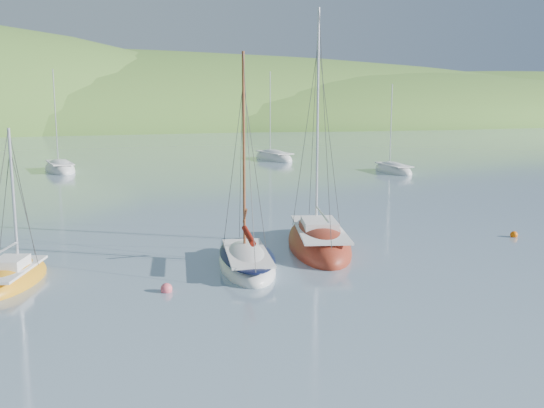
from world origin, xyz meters
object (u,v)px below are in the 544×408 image
object	(u,v)px
sailboat_yellow	(13,279)
distant_sloop_a	(60,169)
daysailer_white	(247,262)
sloop_red	(319,243)
distant_sloop_d	(393,171)
distant_sloop_b	(274,158)

from	to	relation	value
sailboat_yellow	distant_sloop_a	xyz separation A→B (m)	(2.40, 40.53, 0.02)
daysailer_white	sailboat_yellow	distance (m)	9.50
sloop_red	distant_sloop_a	world-z (taller)	sloop_red
distant_sloop_d	distant_sloop_a	bearing A→B (deg)	163.21
daysailer_white	distant_sloop_d	size ratio (longest dim) A/B	1.03
distant_sloop_a	distant_sloop_b	xyz separation A→B (m)	(24.98, 4.02, 0.00)
sailboat_yellow	distant_sloop_b	world-z (taller)	distant_sloop_b
daysailer_white	sailboat_yellow	size ratio (longest dim) A/B	1.48
daysailer_white	distant_sloop_b	xyz separation A→B (m)	(17.94, 45.54, -0.03)
distant_sloop_b	distant_sloop_d	xyz separation A→B (m)	(6.88, -16.55, -0.02)
distant_sloop_b	distant_sloop_d	distance (m)	17.92
distant_sloop_a	distant_sloop_d	bearing A→B (deg)	-28.53
distant_sloop_b	distant_sloop_d	size ratio (longest dim) A/B	1.21
daysailer_white	distant_sloop_a	distance (m)	42.11
sloop_red	distant_sloop_b	size ratio (longest dim) A/B	1.08
daysailer_white	distant_sloop_b	distance (m)	48.94
distant_sloop_a	distant_sloop_d	xyz separation A→B (m)	(31.86, -12.53, -0.02)
distant_sloop_a	distant_sloop_d	distance (m)	34.24
sloop_red	distant_sloop_b	xyz separation A→B (m)	(13.53, 43.36, -0.04)
distant_sloop_a	distant_sloop_d	size ratio (longest dim) A/B	1.17
sailboat_yellow	distant_sloop_a	bearing A→B (deg)	106.04
sailboat_yellow	distant_sloop_d	world-z (taller)	distant_sloop_d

